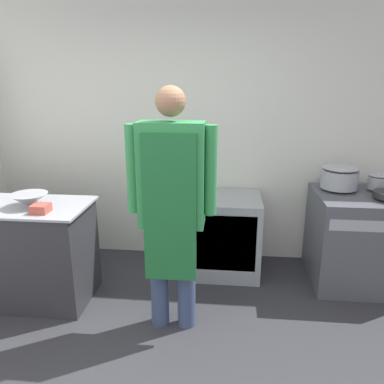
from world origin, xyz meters
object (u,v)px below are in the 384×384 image
object	(u,v)px
stock_pot	(340,176)
person_cook	(171,198)
sauce_pot	(378,181)
mixing_bowl	(29,200)
stove	(357,239)
plastic_tub	(41,208)
fridge_unit	(224,234)

from	to	relation	value
stock_pot	person_cook	bearing A→B (deg)	-145.67
stock_pot	sauce_pot	xyz separation A→B (m)	(0.35, 0.00, -0.04)
stock_pot	mixing_bowl	bearing A→B (deg)	-164.29
stove	person_cook	distance (m)	1.94
stove	plastic_tub	xyz separation A→B (m)	(-2.69, -0.75, 0.47)
fridge_unit	stove	bearing A→B (deg)	-4.34
sauce_pot	plastic_tub	bearing A→B (deg)	-162.72
mixing_bowl	stock_pot	size ratio (longest dim) A/B	0.91
plastic_tub	stock_pot	xyz separation A→B (m)	(2.51, 0.89, 0.10)
person_cook	sauce_pot	bearing A→B (deg)	28.81
stock_pot	sauce_pot	size ratio (longest dim) A/B	1.90
person_cook	fridge_unit	bearing A→B (deg)	68.13
person_cook	stock_pot	world-z (taller)	person_cook
stove	fridge_unit	distance (m)	1.26
person_cook	plastic_tub	distance (m)	1.07
stove	fridge_unit	world-z (taller)	stove
sauce_pot	stock_pot	bearing A→B (deg)	180.00
stove	plastic_tub	world-z (taller)	plastic_tub
plastic_tub	sauce_pot	size ratio (longest dim) A/B	0.74
person_cook	plastic_tub	size ratio (longest dim) A/B	14.13
mixing_bowl	sauce_pot	distance (m)	3.11
stove	mixing_bowl	size ratio (longest dim) A/B	2.95
stove	stock_pot	world-z (taller)	stock_pot
person_cook	sauce_pot	size ratio (longest dim) A/B	10.48
person_cook	mixing_bowl	world-z (taller)	person_cook
person_cook	sauce_pot	distance (m)	2.05
stove	fridge_unit	xyz separation A→B (m)	(-1.25, 0.10, -0.05)
mixing_bowl	sauce_pot	size ratio (longest dim) A/B	1.73
stove	sauce_pot	world-z (taller)	sauce_pot
mixing_bowl	stock_pot	bearing A→B (deg)	15.71
fridge_unit	stock_pot	bearing A→B (deg)	2.28
sauce_pot	stove	bearing A→B (deg)	-140.08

